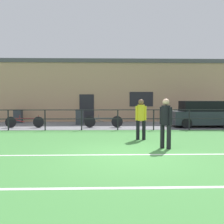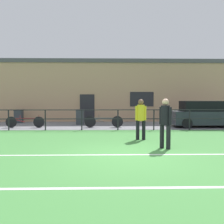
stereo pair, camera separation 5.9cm
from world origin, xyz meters
TOP-DOWN VIEW (x-y plane):
  - ground at (0.00, 0.00)m, footprint 60.00×44.00m
  - field_line_touchline at (0.00, 0.09)m, footprint 36.00×0.11m
  - field_line_hash at (0.00, -2.64)m, footprint 36.00×0.11m
  - pavement_strip at (0.00, 8.50)m, footprint 48.00×5.00m
  - perimeter_fence at (0.00, 6.00)m, footprint 36.07×0.07m
  - clubhouse_facade at (-0.00, 12.20)m, footprint 28.00×2.56m
  - player_goalkeeper at (1.39, 0.99)m, footprint 0.36×0.37m
  - player_striker at (0.81, 2.84)m, footprint 0.47×0.30m
  - parked_car_red at (5.41, 7.36)m, footprint 4.17×1.78m
  - bicycle_parked_0 at (-5.53, 7.20)m, footprint 2.31×0.04m
  - bicycle_parked_1 at (-0.80, 7.20)m, footprint 2.33×0.04m
  - trash_bin_0 at (-2.40, 8.82)m, footprint 0.54×0.46m
  - trash_bin_1 at (-6.95, 10.10)m, footprint 0.58×0.49m

SIDE VIEW (x-z plane):
  - ground at x=0.00m, z-range -0.04..0.00m
  - field_line_touchline at x=0.00m, z-range 0.00..0.00m
  - field_line_hash at x=0.00m, z-range 0.00..0.00m
  - pavement_strip at x=0.00m, z-range 0.00..0.02m
  - bicycle_parked_0 at x=-5.53m, z-range -0.01..0.74m
  - bicycle_parked_1 at x=-0.80m, z-range -0.01..0.77m
  - trash_bin_1 at x=-6.95m, z-range 0.02..0.99m
  - trash_bin_0 at x=-2.40m, z-range 0.02..1.05m
  - perimeter_fence at x=0.00m, z-range 0.17..1.32m
  - parked_car_red at x=5.41m, z-range -0.02..1.57m
  - player_striker at x=0.81m, z-range 0.12..1.82m
  - player_goalkeeper at x=1.39m, z-range 0.12..1.84m
  - clubhouse_facade at x=0.00m, z-range 0.01..4.81m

